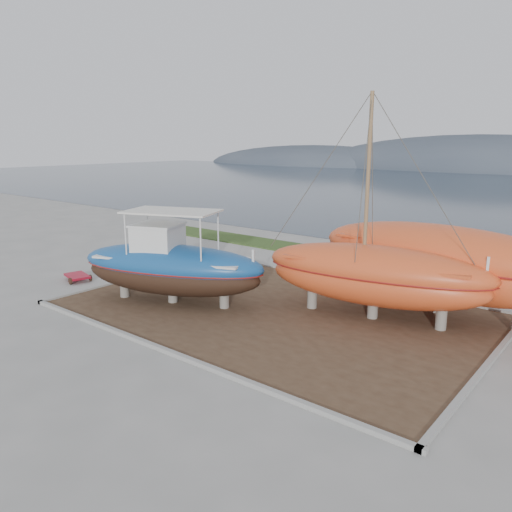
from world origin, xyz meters
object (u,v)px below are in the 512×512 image
Objects in this scene: orange_sailboat at (378,210)px; blue_caique at (171,257)px; orange_bare_hull at (439,271)px; white_dinghy at (197,273)px; red_trailer at (77,278)px.

blue_caique is at bearing -165.07° from orange_sailboat.
orange_sailboat is 0.84× the size of orange_bare_hull.
orange_bare_hull is at bearing 42.78° from orange_sailboat.
white_dinghy is at bearing 90.22° from blue_caique.
blue_caique is 0.78× the size of orange_bare_hull.
white_dinghy is 10.18m from orange_sailboat.
orange_bare_hull is at bearing 35.75° from red_trailer.
white_dinghy is (-0.98, 2.57, -1.47)m from blue_caique.
orange_sailboat is (9.27, 1.35, 3.96)m from white_dinghy.
blue_caique is 0.94× the size of orange_sailboat.
orange_bare_hull reaches higher than red_trailer.
orange_sailboat is 4.11× the size of red_trailer.
blue_caique is at bearing -143.27° from orange_bare_hull.
white_dinghy is 11.84m from orange_bare_hull.
orange_sailboat is at bearing 5.67° from white_dinghy.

